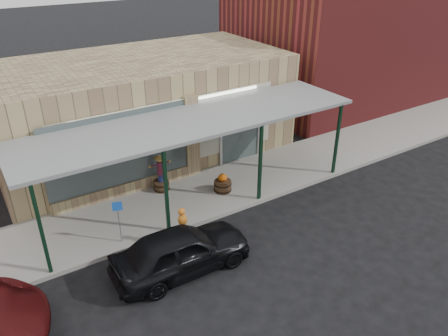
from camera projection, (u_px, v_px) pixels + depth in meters
ground at (253, 250)px, 13.42m from camera, size 120.00×120.00×0.00m
sidewalk at (196, 196)px, 16.07m from camera, size 40.00×3.20×0.15m
storefront at (142, 108)px, 18.53m from camera, size 12.00×6.25×4.20m
awning at (194, 122)px, 14.67m from camera, size 12.00×3.00×3.04m
block_buildings_near at (171, 58)px, 19.47m from camera, size 61.00×8.00×8.00m
barrel_scarecrow at (161, 178)px, 16.10m from camera, size 0.87×0.72×1.46m
barrel_pumpkin at (223, 185)px, 16.15m from camera, size 0.73×0.73×0.75m
handicap_sign at (119, 216)px, 13.14m from camera, size 0.29×0.11×1.44m
parked_sedan at (181, 250)px, 12.34m from camera, size 4.05×1.78×1.49m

